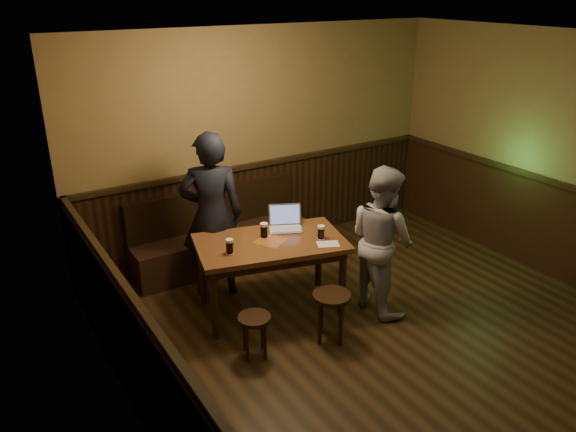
# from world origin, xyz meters

# --- Properties ---
(room) EXTENTS (5.04, 6.04, 2.84)m
(room) POSITION_xyz_m (0.00, 0.22, 1.20)
(room) COLOR black
(room) RESTS_ON ground
(bench) EXTENTS (2.20, 0.50, 0.95)m
(bench) POSITION_xyz_m (-0.76, 2.75, 0.31)
(bench) COLOR black
(bench) RESTS_ON ground
(pub_table) EXTENTS (1.67, 1.20, 0.81)m
(pub_table) POSITION_xyz_m (-0.76, 1.51, 0.70)
(pub_table) COLOR #503617
(pub_table) RESTS_ON ground
(stool_left) EXTENTS (0.41, 0.41, 0.42)m
(stool_left) POSITION_xyz_m (-1.30, 0.89, 0.33)
(stool_left) COLOR black
(stool_left) RESTS_ON ground
(stool_right) EXTENTS (0.41, 0.41, 0.50)m
(stool_right) POSITION_xyz_m (-0.55, 0.73, 0.40)
(stool_right) COLOR black
(stool_right) RESTS_ON ground
(pint_left) EXTENTS (0.10, 0.10, 0.15)m
(pint_left) POSITION_xyz_m (-1.24, 1.47, 0.88)
(pint_left) COLOR #A61426
(pint_left) RESTS_ON pub_table
(pint_mid) EXTENTS (0.10, 0.10, 0.16)m
(pint_mid) POSITION_xyz_m (-0.78, 1.61, 0.89)
(pint_mid) COLOR #A61426
(pint_mid) RESTS_ON pub_table
(pint_right) EXTENTS (0.09, 0.09, 0.15)m
(pint_right) POSITION_xyz_m (-0.30, 1.28, 0.88)
(pint_right) COLOR #A61426
(pint_right) RESTS_ON pub_table
(laptop) EXTENTS (0.43, 0.40, 0.25)m
(laptop) POSITION_xyz_m (-0.46, 1.70, 0.87)
(laptop) COLOR silver
(laptop) RESTS_ON pub_table
(menu) EXTENTS (0.26, 0.23, 0.00)m
(menu) POSITION_xyz_m (-0.31, 1.13, 0.81)
(menu) COLOR silver
(menu) RESTS_ON pub_table
(person_suit) EXTENTS (0.80, 0.68, 1.86)m
(person_suit) POSITION_xyz_m (-1.11, 2.16, 0.93)
(person_suit) COLOR black
(person_suit) RESTS_ON ground
(person_grey) EXTENTS (0.60, 0.77, 1.58)m
(person_grey) POSITION_xyz_m (0.24, 0.96, 0.79)
(person_grey) COLOR #98979D
(person_grey) RESTS_ON ground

